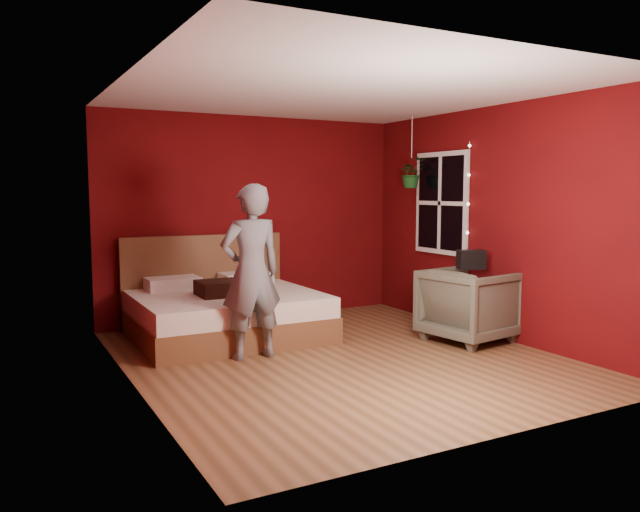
% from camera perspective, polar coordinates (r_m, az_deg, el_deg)
% --- Properties ---
extents(floor, '(4.50, 4.50, 0.00)m').
position_cam_1_polar(floor, '(6.29, 1.86, -9.27)').
color(floor, brown).
rests_on(floor, ground).
extents(room_walls, '(4.04, 4.54, 2.62)m').
position_cam_1_polar(room_walls, '(6.07, 1.91, 6.20)').
color(room_walls, '#5D090B').
rests_on(room_walls, ground).
extents(window, '(0.05, 0.97, 1.27)m').
position_cam_1_polar(window, '(7.93, 11.01, 4.76)').
color(window, white).
rests_on(window, room_walls).
extents(fairy_lights, '(0.04, 0.04, 1.45)m').
position_cam_1_polar(fairy_lights, '(7.52, 13.39, 4.65)').
color(fairy_lights, silver).
rests_on(fairy_lights, room_walls).
extents(bed, '(2.02, 1.72, 1.11)m').
position_cam_1_polar(bed, '(7.22, -8.76, -4.99)').
color(bed, brown).
rests_on(bed, ground).
extents(person, '(0.64, 0.43, 1.72)m').
position_cam_1_polar(person, '(6.15, -6.32, -1.46)').
color(person, slate).
rests_on(person, ground).
extents(armchair, '(1.00, 0.98, 0.80)m').
position_cam_1_polar(armchair, '(7.07, 13.49, -4.39)').
color(armchair, '#595646').
rests_on(armchair, ground).
extents(handbag, '(0.32, 0.23, 0.21)m').
position_cam_1_polar(handbag, '(6.99, 13.66, -0.31)').
color(handbag, black).
rests_on(handbag, armchair).
extents(throw_pillow, '(0.46, 0.46, 0.16)m').
position_cam_1_polar(throw_pillow, '(6.95, -9.19, -2.92)').
color(throw_pillow, black).
rests_on(throw_pillow, bed).
extents(hanging_plant, '(0.35, 0.30, 0.91)m').
position_cam_1_polar(hanging_plant, '(8.11, 8.35, 7.52)').
color(hanging_plant, silver).
rests_on(hanging_plant, room_walls).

